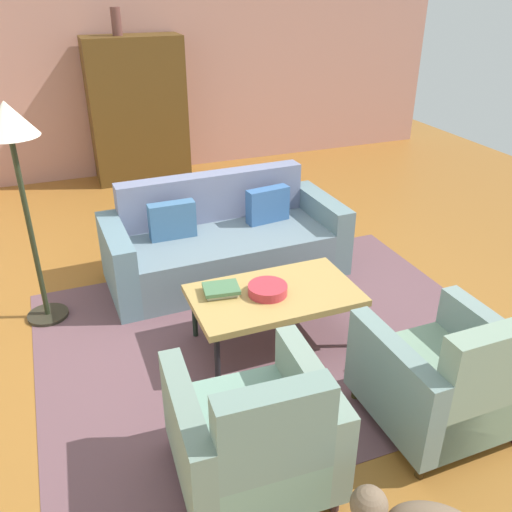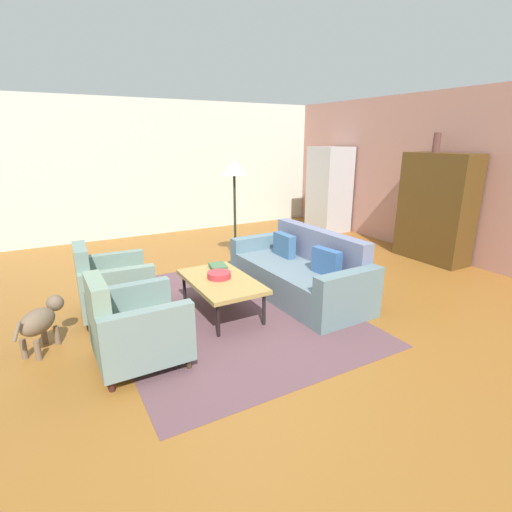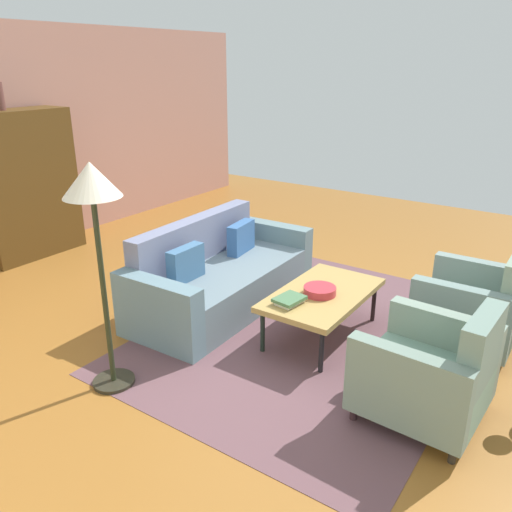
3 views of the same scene
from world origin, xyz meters
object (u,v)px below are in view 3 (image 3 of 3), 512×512
object	(u,v)px
book_stack	(289,300)
cabinet	(25,185)
coffee_table	(322,296)
floor_lamp	(94,202)
fruit_bowl	(320,291)
couch	(217,277)
armchair_left	(434,375)
armchair_right	(476,309)

from	to	relation	value
book_stack	cabinet	xyz separation A→B (m)	(0.18, 3.93, 0.44)
coffee_table	floor_lamp	distance (m)	2.12
fruit_bowl	cabinet	xyz separation A→B (m)	(-0.13, 4.05, 0.44)
couch	armchair_left	world-z (taller)	armchair_left
fruit_bowl	couch	bearing A→B (deg)	87.51
armchair_left	armchair_right	xyz separation A→B (m)	(1.20, -0.00, 0.00)
floor_lamp	couch	bearing A→B (deg)	7.88
armchair_left	cabinet	world-z (taller)	cabinet
armchair_right	floor_lamp	xyz separation A→B (m)	(-2.17, 2.14, 1.10)
book_stack	cabinet	world-z (taller)	cabinet
armchair_right	book_stack	world-z (taller)	armchair_right
couch	book_stack	bearing A→B (deg)	69.87
armchair_left	floor_lamp	xyz separation A→B (m)	(-0.97, 2.14, 1.10)
cabinet	floor_lamp	xyz separation A→B (m)	(-1.39, -3.08, 0.54)
fruit_bowl	cabinet	bearing A→B (deg)	91.87
coffee_table	armchair_right	xyz separation A→B (m)	(0.60, -1.17, -0.05)
fruit_bowl	book_stack	size ratio (longest dim) A/B	1.03
book_stack	cabinet	size ratio (longest dim) A/B	0.15
cabinet	coffee_table	bearing A→B (deg)	-87.37
coffee_table	armchair_right	distance (m)	1.31
cabinet	book_stack	bearing A→B (deg)	-92.56
couch	cabinet	world-z (taller)	cabinet
coffee_table	armchair_left	size ratio (longest dim) A/B	1.36
coffee_table	floor_lamp	size ratio (longest dim) A/B	0.70
armchair_right	cabinet	world-z (taller)	cabinet
armchair_right	book_stack	xyz separation A→B (m)	(-0.96, 1.29, 0.12)
couch	coffee_table	xyz separation A→B (m)	(0.00, -1.19, 0.10)
armchair_right	fruit_bowl	xyz separation A→B (m)	(-0.65, 1.17, 0.12)
cabinet	armchair_right	bearing A→B (deg)	-81.43
book_stack	floor_lamp	distance (m)	1.77
cabinet	floor_lamp	world-z (taller)	cabinet
couch	book_stack	size ratio (longest dim) A/B	7.66
coffee_table	armchair_left	bearing A→B (deg)	-117.35
fruit_bowl	cabinet	size ratio (longest dim) A/B	0.16
armchair_left	fruit_bowl	xyz separation A→B (m)	(0.55, 1.17, 0.12)
armchair_right	floor_lamp	bearing A→B (deg)	134.94
couch	coffee_table	distance (m)	1.19
coffee_table	armchair_left	xyz separation A→B (m)	(-0.60, -1.17, -0.05)
couch	armchair_left	distance (m)	2.43
cabinet	floor_lamp	size ratio (longest dim) A/B	1.05
couch	floor_lamp	distance (m)	1.96
couch	cabinet	bearing A→B (deg)	-87.76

